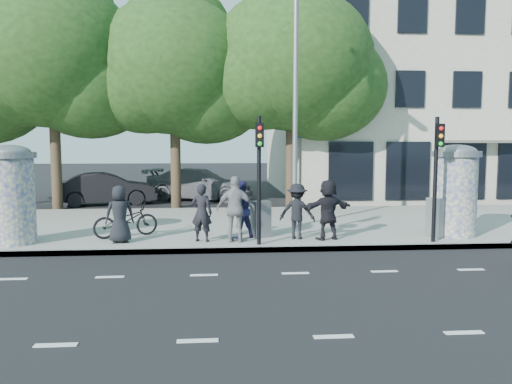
{
  "coord_description": "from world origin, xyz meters",
  "views": [
    {
      "loc": [
        -1.7,
        -9.21,
        2.87
      ],
      "look_at": [
        -0.71,
        3.5,
        1.59
      ],
      "focal_mm": 35.0,
      "sensor_mm": 36.0,
      "label": 1
    }
  ],
  "objects": [
    {
      "name": "ground",
      "position": [
        0.0,
        0.0,
        0.0
      ],
      "size": [
        120.0,
        120.0,
        0.0
      ],
      "primitive_type": "plane",
      "color": "black",
      "rests_on": "ground"
    },
    {
      "name": "sidewalk",
      "position": [
        0.0,
        7.5,
        0.07
      ],
      "size": [
        40.0,
        8.0,
        0.15
      ],
      "primitive_type": "cube",
      "color": "gray",
      "rests_on": "ground"
    },
    {
      "name": "curb",
      "position": [
        0.0,
        3.55,
        0.07
      ],
      "size": [
        40.0,
        0.1,
        0.16
      ],
      "primitive_type": "cube",
      "color": "slate",
      "rests_on": "ground"
    },
    {
      "name": "lane_dash_near",
      "position": [
        0.0,
        -2.2,
        0.0
      ],
      "size": [
        32.0,
        0.12,
        0.01
      ],
      "primitive_type": "cube",
      "color": "silver",
      "rests_on": "ground"
    },
    {
      "name": "lane_dash_far",
      "position": [
        0.0,
        1.4,
        0.0
      ],
      "size": [
        32.0,
        0.12,
        0.01
      ],
      "primitive_type": "cube",
      "color": "silver",
      "rests_on": "ground"
    },
    {
      "name": "ad_column_left",
      "position": [
        -7.2,
        4.5,
        1.54
      ],
      "size": [
        1.36,
        1.36,
        2.65
      ],
      "color": "beige",
      "rests_on": "sidewalk"
    },
    {
      "name": "ad_column_right",
      "position": [
        5.2,
        4.7,
        1.54
      ],
      "size": [
        1.36,
        1.36,
        2.65
      ],
      "color": "beige",
      "rests_on": "sidewalk"
    },
    {
      "name": "traffic_pole_near",
      "position": [
        -0.6,
        3.79,
        2.23
      ],
      "size": [
        0.22,
        0.31,
        3.4
      ],
      "color": "black",
      "rests_on": "sidewalk"
    },
    {
      "name": "traffic_pole_far",
      "position": [
        4.2,
        3.79,
        2.23
      ],
      "size": [
        0.22,
        0.31,
        3.4
      ],
      "color": "black",
      "rests_on": "sidewalk"
    },
    {
      "name": "street_lamp",
      "position": [
        0.8,
        6.63,
        4.79
      ],
      "size": [
        0.25,
        0.93,
        8.0
      ],
      "color": "slate",
      "rests_on": "sidewalk"
    },
    {
      "name": "tree_mid_left",
      "position": [
        -8.5,
        12.5,
        6.5
      ],
      "size": [
        7.2,
        7.2,
        9.57
      ],
      "color": "#38281C",
      "rests_on": "ground"
    },
    {
      "name": "tree_near_left",
      "position": [
        -3.5,
        12.7,
        6.06
      ],
      "size": [
        6.8,
        6.8,
        8.97
      ],
      "color": "#38281C",
      "rests_on": "ground"
    },
    {
      "name": "tree_center",
      "position": [
        1.5,
        12.3,
        6.31
      ],
      "size": [
        7.0,
        7.0,
        9.3
      ],
      "color": "#38281C",
      "rests_on": "ground"
    },
    {
      "name": "building",
      "position": [
        12.0,
        19.99,
        5.99
      ],
      "size": [
        20.3,
        15.85,
        12.0
      ],
      "color": "#AAA38E",
      "rests_on": "ground"
    },
    {
      "name": "ped_a",
      "position": [
        -4.34,
        4.39,
        0.93
      ],
      "size": [
        0.87,
        0.68,
        1.57
      ],
      "primitive_type": "imported",
      "rotation": [
        0.0,
        0.0,
        3.4
      ],
      "color": "black",
      "rests_on": "sidewalk"
    },
    {
      "name": "ped_b",
      "position": [
        -2.13,
        4.38,
        0.95
      ],
      "size": [
        0.66,
        0.52,
        1.6
      ],
      "primitive_type": "imported",
      "rotation": [
        0.0,
        0.0,
        2.89
      ],
      "color": "black",
      "rests_on": "sidewalk"
    },
    {
      "name": "ped_c",
      "position": [
        -1.06,
        4.78,
        0.97
      ],
      "size": [
        0.98,
        0.88,
        1.64
      ],
      "primitive_type": "imported",
      "rotation": [
        0.0,
        0.0,
        3.55
      ],
      "color": "#1E1F4B",
      "rests_on": "sidewalk"
    },
    {
      "name": "ped_d",
      "position": [
        0.54,
        4.57,
        0.93
      ],
      "size": [
        1.14,
        0.85,
        1.56
      ],
      "primitive_type": "imported",
      "rotation": [
        0.0,
        0.0,
        2.84
      ],
      "color": "black",
      "rests_on": "sidewalk"
    },
    {
      "name": "ped_e",
      "position": [
        -1.2,
        4.22,
        1.06
      ],
      "size": [
        1.15,
        0.79,
        1.81
      ],
      "primitive_type": "imported",
      "rotation": [
        0.0,
        0.0,
        2.96
      ],
      "color": "gray",
      "rests_on": "sidewalk"
    },
    {
      "name": "ped_f",
      "position": [
        1.38,
        4.38,
        1.0
      ],
      "size": [
        1.67,
        0.96,
        1.7
      ],
      "primitive_type": "imported",
      "rotation": [
        0.0,
        0.0,
        3.41
      ],
      "color": "black",
      "rests_on": "sidewalk"
    },
    {
      "name": "bicycle",
      "position": [
        -4.33,
        5.2,
        0.64
      ],
      "size": [
        1.41,
        1.96,
        0.98
      ],
      "primitive_type": "imported",
      "rotation": [
        0.0,
        0.0,
        2.03
      ],
      "color": "black",
      "rests_on": "sidewalk"
    },
    {
      "name": "cabinet_left",
      "position": [
        -0.46,
        4.88,
        0.67
      ],
      "size": [
        0.61,
        0.54,
        1.05
      ],
      "primitive_type": "cube",
      "rotation": [
        0.0,
        0.0,
        0.43
      ],
      "color": "slate",
      "rests_on": "sidewalk"
    },
    {
      "name": "cabinet_right",
      "position": [
        4.6,
        4.5,
        0.72
      ],
      "size": [
        0.65,
        0.56,
        1.14
      ],
      "primitive_type": "cube",
      "rotation": [
        0.0,
        0.0,
        0.36
      ],
      "color": "gray",
      "rests_on": "sidewalk"
    },
    {
      "name": "car_mid",
      "position": [
        -6.77,
        14.04,
        0.74
      ],
      "size": [
        2.6,
        4.74,
        1.48
      ],
      "primitive_type": "imported",
      "rotation": [
        0.0,
        0.0,
        1.81
      ],
      "color": "black",
      "rests_on": "ground"
    },
    {
      "name": "car_right",
      "position": [
        -2.58,
        15.73,
        0.78
      ],
      "size": [
        3.74,
        5.81,
        1.57
      ],
      "primitive_type": "imported",
      "rotation": [
        0.0,
        0.0,
        1.26
      ],
      "color": "slate",
      "rests_on": "ground"
    }
  ]
}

